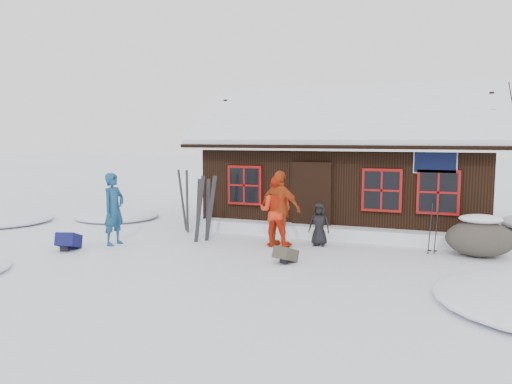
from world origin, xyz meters
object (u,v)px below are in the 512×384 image
(backpack_blue, at_px, (69,244))
(backpack_olive, at_px, (286,257))
(boulder, at_px, (480,237))
(skier_orange_left, at_px, (276,211))
(ski_poles, at_px, (433,230))
(skier_teal, at_px, (114,209))
(ski_pair_left, at_px, (205,209))
(skier_crouched, at_px, (319,225))
(skier_orange_right, at_px, (280,209))

(backpack_blue, bearing_deg, backpack_olive, -10.24)
(boulder, bearing_deg, skier_orange_left, -172.88)
(skier_orange_left, xyz_separation_m, ski_poles, (3.74, 0.47, -0.30))
(skier_teal, bearing_deg, backpack_blue, 149.06)
(ski_pair_left, distance_m, backpack_blue, 3.46)
(boulder, xyz_separation_m, backpack_blue, (-9.33, -2.83, -0.29))
(backpack_olive, bearing_deg, ski_pair_left, 169.38)
(skier_orange_left, xyz_separation_m, backpack_olive, (0.75, -1.56, -0.75))
(ski_pair_left, bearing_deg, backpack_blue, -174.97)
(skier_teal, xyz_separation_m, skier_crouched, (4.93, 1.74, -0.38))
(backpack_olive, bearing_deg, skier_orange_right, 130.27)
(skier_crouched, height_order, backpack_blue, skier_crouched)
(backpack_blue, bearing_deg, skier_crouched, 7.92)
(skier_crouched, distance_m, ski_poles, 2.72)
(skier_crouched, bearing_deg, skier_orange_left, -161.90)
(ski_poles, distance_m, backpack_blue, 8.75)
(skier_orange_right, bearing_deg, skier_orange_left, -8.84)
(ski_pair_left, height_order, ski_poles, ski_pair_left)
(skier_crouched, xyz_separation_m, ski_poles, (2.72, 0.05, 0.04))
(skier_crouched, xyz_separation_m, ski_pair_left, (-2.95, -0.53, 0.31))
(backpack_olive, bearing_deg, boulder, 46.11)
(boulder, xyz_separation_m, backpack_olive, (-4.00, -2.16, -0.31))
(skier_teal, xyz_separation_m, skier_orange_right, (4.03, 1.27, 0.04))
(backpack_olive, bearing_deg, backpack_blue, -154.92)
(skier_teal, distance_m, ski_poles, 7.86)
(skier_orange_left, distance_m, backpack_olive, 1.89)
(skier_orange_left, height_order, backpack_blue, skier_orange_left)
(skier_orange_left, bearing_deg, ski_pair_left, 3.30)
(skier_orange_left, xyz_separation_m, ski_pair_left, (-1.93, -0.11, -0.04))
(backpack_blue, bearing_deg, ski_poles, 0.54)
(skier_teal, bearing_deg, backpack_olive, -87.97)
(skier_teal, xyz_separation_m, backpack_olive, (4.66, -0.24, -0.79))
(skier_teal, xyz_separation_m, ski_pair_left, (1.98, 1.21, -0.07))
(skier_crouched, xyz_separation_m, boulder, (3.74, 0.18, -0.10))
(boulder, relative_size, ski_poles, 1.21)
(skier_orange_right, relative_size, skier_crouched, 1.76)
(boulder, distance_m, backpack_olive, 4.56)
(skier_orange_right, xyz_separation_m, backpack_blue, (-4.70, -2.19, -0.80))
(skier_orange_right, bearing_deg, skier_crouched, -139.74)
(backpack_olive, bearing_deg, skier_teal, -165.12)
(boulder, height_order, backpack_blue, boulder)
(skier_orange_left, distance_m, backpack_blue, 5.14)
(skier_orange_left, bearing_deg, backpack_blue, 26.12)
(backpack_olive, bearing_deg, skier_crouched, 100.13)
(skier_orange_left, bearing_deg, skier_teal, 18.71)
(skier_teal, height_order, skier_orange_right, skier_orange_right)
(skier_teal, bearing_deg, skier_orange_left, -66.34)
(ski_poles, bearing_deg, ski_pair_left, -174.18)
(skier_crouched, bearing_deg, skier_orange_right, -156.62)
(skier_crouched, relative_size, ski_pair_left, 0.61)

